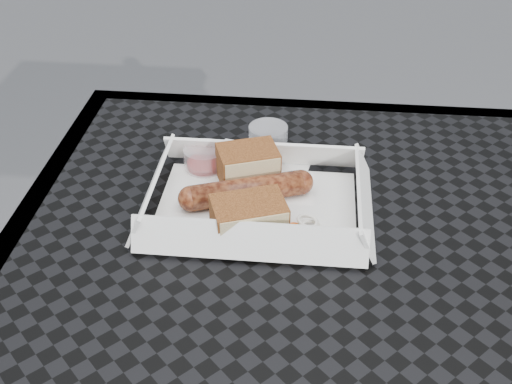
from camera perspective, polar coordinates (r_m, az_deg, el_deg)
patio_table at (r=0.68m, az=10.24°, el=-14.08°), size 0.80×0.80×0.74m
food_tray at (r=0.72m, az=0.08°, el=-1.34°), size 0.22×0.15×0.00m
bratwurst at (r=0.72m, az=-0.82°, el=0.15°), size 0.15×0.07×0.03m
bread_near at (r=0.75m, az=-0.72°, el=2.43°), size 0.08×0.07×0.04m
bread_far at (r=0.67m, az=-0.64°, el=-2.25°), size 0.09×0.07×0.04m
veg_garnish at (r=0.68m, az=4.29°, el=-3.62°), size 0.03×0.03×0.00m
napkin at (r=0.78m, az=0.06°, el=1.90°), size 0.14×0.14×0.00m
condiment_cup_sauce at (r=0.78m, az=-4.61°, el=2.91°), size 0.05×0.05×0.03m
condiment_cup_empty at (r=0.82m, az=1.09°, el=4.90°), size 0.05×0.05×0.03m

